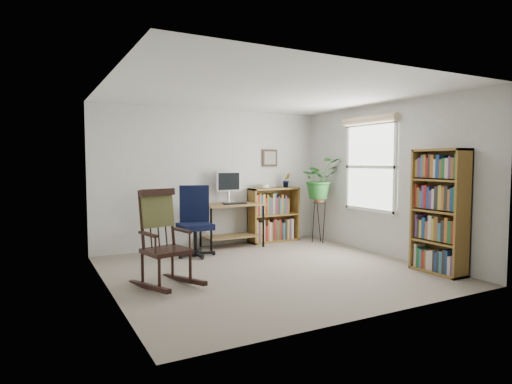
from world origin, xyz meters
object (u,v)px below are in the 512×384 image
tall_bookshelf (440,211)px  office_chair (195,221)px  desk (232,225)px  low_bookshelf (274,215)px  rocking_chair (166,238)px

tall_bookshelf → office_chair: bearing=135.3°
desk → low_bookshelf: bearing=7.5°
desk → low_bookshelf: 0.93m
low_bookshelf → tall_bookshelf: (0.79, -3.00, 0.33)m
rocking_chair → tall_bookshelf: bearing=-30.2°
tall_bookshelf → low_bookshelf: bearing=104.7°
office_chair → rocking_chair: size_ratio=0.96×
office_chair → rocking_chair: 1.65m
low_bookshelf → desk: bearing=-172.5°
rocking_chair → tall_bookshelf: 3.56m
desk → rocking_chair: size_ratio=0.90×
desk → tall_bookshelf: 3.37m
desk → tall_bookshelf: tall_bookshelf is taller
desk → rocking_chair: rocking_chair is taller
office_chair → desk: bearing=42.4°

